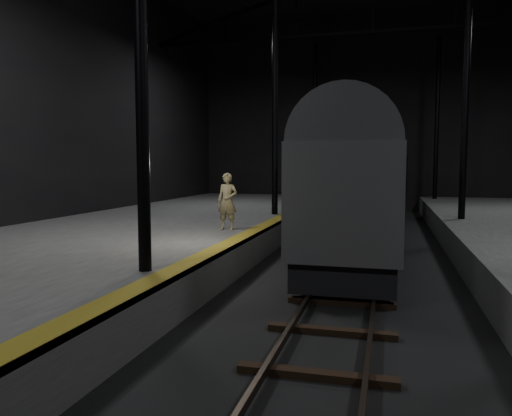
% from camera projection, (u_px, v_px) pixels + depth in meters
% --- Properties ---
extents(ground, '(44.00, 44.00, 0.00)m').
position_uv_depth(ground, '(348.00, 285.00, 13.15)').
color(ground, black).
rests_on(ground, ground).
extents(platform_left, '(9.00, 43.80, 1.00)m').
position_uv_depth(platform_left, '(97.00, 253.00, 15.03)').
color(platform_left, '#4A4A48').
rests_on(platform_left, ground).
extents(tactile_strip, '(0.50, 43.80, 0.01)m').
position_uv_depth(tactile_strip, '(231.00, 242.00, 13.89)').
color(tactile_strip, olive).
rests_on(tactile_strip, platform_left).
extents(track, '(2.40, 43.00, 0.24)m').
position_uv_depth(track, '(348.00, 282.00, 13.15)').
color(track, '#3F3328').
rests_on(track, ground).
extents(train, '(2.72, 18.12, 4.84)m').
position_uv_depth(train, '(363.00, 176.00, 19.37)').
color(train, '#A8ABB0').
rests_on(train, ground).
extents(woman, '(0.72, 0.50, 1.88)m').
position_uv_depth(woman, '(227.00, 201.00, 16.47)').
color(woman, '#988B5D').
rests_on(woman, platform_left).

